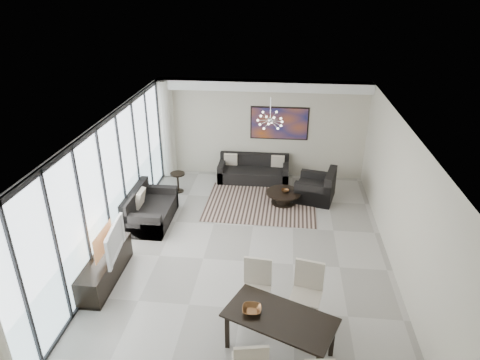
# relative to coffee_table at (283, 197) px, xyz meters

# --- Properties ---
(room_shell) EXTENTS (6.00, 9.00, 2.90)m
(room_shell) POSITION_rel_coffee_table_xyz_m (-0.24, -2.71, 1.27)
(room_shell) COLOR #A8A39B
(room_shell) RESTS_ON ground
(window_wall) EXTENTS (0.37, 8.95, 2.90)m
(window_wall) POSITION_rel_coffee_table_xyz_m (-3.56, -2.71, 1.28)
(window_wall) COLOR silver
(window_wall) RESTS_ON floor
(soffit) EXTENTS (5.98, 0.40, 0.26)m
(soffit) POSITION_rel_coffee_table_xyz_m (-0.71, 1.59, 2.59)
(soffit) COLOR white
(soffit) RESTS_ON room_shell
(painting) EXTENTS (1.68, 0.04, 0.98)m
(painting) POSITION_rel_coffee_table_xyz_m (-0.21, 1.76, 1.47)
(painting) COLOR #A94B17
(painting) RESTS_ON room_shell
(chandelier) EXTENTS (0.66, 0.66, 0.71)m
(chandelier) POSITION_rel_coffee_table_xyz_m (-0.41, -0.21, 2.17)
(chandelier) COLOR silver
(chandelier) RESTS_ON room_shell
(rug) EXTENTS (2.93, 2.28, 0.01)m
(rug) POSITION_rel_coffee_table_xyz_m (-0.60, -0.11, -0.18)
(rug) COLOR black
(rug) RESTS_ON floor
(coffee_table) EXTENTS (0.93, 0.93, 0.32)m
(coffee_table) POSITION_rel_coffee_table_xyz_m (0.00, 0.00, 0.00)
(coffee_table) COLOR black
(coffee_table) RESTS_ON floor
(bowl_coffee) EXTENTS (0.23, 0.23, 0.07)m
(bowl_coffee) POSITION_rel_coffee_table_xyz_m (0.04, 0.02, 0.17)
(bowl_coffee) COLOR brown
(bowl_coffee) RESTS_ON coffee_table
(sofa_main) EXTENTS (2.05, 0.84, 0.75)m
(sofa_main) POSITION_rel_coffee_table_xyz_m (-0.90, 1.36, 0.07)
(sofa_main) COLOR black
(sofa_main) RESTS_ON floor
(loveseat) EXTENTS (0.94, 1.68, 0.84)m
(loveseat) POSITION_rel_coffee_table_xyz_m (-3.26, -1.32, 0.10)
(loveseat) COLOR black
(loveseat) RESTS_ON floor
(armchair) EXTENTS (1.17, 1.21, 0.85)m
(armchair) POSITION_rel_coffee_table_xyz_m (0.89, 0.33, 0.11)
(armchair) COLOR black
(armchair) RESTS_ON floor
(side_table) EXTENTS (0.41, 0.41, 0.56)m
(side_table) POSITION_rel_coffee_table_xyz_m (-2.95, 0.37, 0.20)
(side_table) COLOR black
(side_table) RESTS_ON floor
(tv_console) EXTENTS (0.50, 1.78, 0.56)m
(tv_console) POSITION_rel_coffee_table_xyz_m (-3.47, -3.60, 0.10)
(tv_console) COLOR black
(tv_console) RESTS_ON floor
(television) EXTENTS (0.26, 1.11, 0.63)m
(television) POSITION_rel_coffee_table_xyz_m (-3.31, -3.53, 0.69)
(television) COLOR gray
(television) RESTS_ON tv_console
(dining_table) EXTENTS (1.90, 1.46, 0.71)m
(dining_table) POSITION_rel_coffee_table_xyz_m (0.00, -5.05, 0.44)
(dining_table) COLOR black
(dining_table) RESTS_ON floor
(dining_chair_nw) EXTENTS (0.53, 0.53, 1.06)m
(dining_chair_nw) POSITION_rel_coffee_table_xyz_m (-0.42, -4.17, 0.43)
(dining_chair_nw) COLOR beige
(dining_chair_nw) RESTS_ON floor
(dining_chair_ne) EXTENTS (0.60, 0.60, 1.10)m
(dining_chair_ne) POSITION_rel_coffee_table_xyz_m (0.45, -4.20, 0.45)
(dining_chair_ne) COLOR beige
(dining_chair_ne) RESTS_ON floor
(bowl_dining) EXTENTS (0.31, 0.31, 0.07)m
(bowl_dining) POSITION_rel_coffee_table_xyz_m (-0.44, -4.98, 0.56)
(bowl_dining) COLOR brown
(bowl_dining) RESTS_ON dining_table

